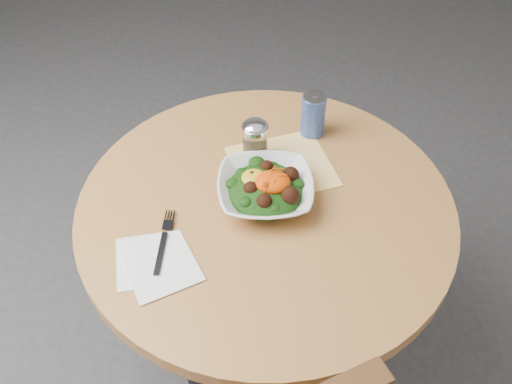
# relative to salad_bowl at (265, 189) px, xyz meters

# --- Properties ---
(ground) EXTENTS (6.00, 6.00, 0.00)m
(ground) POSITION_rel_salad_bowl_xyz_m (-0.00, -0.02, -0.78)
(ground) COLOR #323234
(ground) RESTS_ON ground
(table) EXTENTS (0.90, 0.90, 0.75)m
(table) POSITION_rel_salad_bowl_xyz_m (-0.00, -0.02, -0.23)
(table) COLOR black
(table) RESTS_ON ground
(cloth_napkin) EXTENTS (0.29, 0.27, 0.00)m
(cloth_napkin) POSITION_rel_salad_bowl_xyz_m (0.05, 0.11, -0.03)
(cloth_napkin) COLOR #F8A20D
(cloth_napkin) RESTS_ON table
(paper_napkins) EXTENTS (0.20, 0.20, 0.00)m
(paper_napkins) POSITION_rel_salad_bowl_xyz_m (-0.25, -0.18, -0.03)
(paper_napkins) COLOR white
(paper_napkins) RESTS_ON table
(salad_bowl) EXTENTS (0.23, 0.23, 0.08)m
(salad_bowl) POSITION_rel_salad_bowl_xyz_m (0.00, 0.00, 0.00)
(salad_bowl) COLOR silver
(salad_bowl) RESTS_ON table
(fork) EXTENTS (0.04, 0.18, 0.00)m
(fork) POSITION_rel_salad_bowl_xyz_m (-0.23, -0.12, -0.03)
(fork) COLOR black
(fork) RESTS_ON table
(spice_shaker) EXTENTS (0.07, 0.07, 0.12)m
(spice_shaker) POSITION_rel_salad_bowl_xyz_m (-0.02, 0.14, 0.03)
(spice_shaker) COLOR silver
(spice_shaker) RESTS_ON table
(beverage_can) EXTENTS (0.06, 0.06, 0.12)m
(beverage_can) POSITION_rel_salad_bowl_xyz_m (0.14, 0.23, 0.03)
(beverage_can) COLOR navy
(beverage_can) RESTS_ON table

